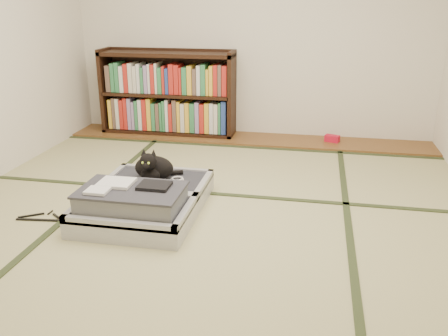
# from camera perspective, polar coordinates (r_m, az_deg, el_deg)

# --- Properties ---
(floor) EXTENTS (4.50, 4.50, 0.00)m
(floor) POSITION_cam_1_polar(r_m,az_deg,el_deg) (3.49, -1.92, -5.74)
(floor) COLOR tan
(floor) RESTS_ON ground
(wood_strip) EXTENTS (4.00, 0.50, 0.02)m
(wood_strip) POSITION_cam_1_polar(r_m,az_deg,el_deg) (5.32, 2.89, 3.55)
(wood_strip) COLOR brown
(wood_strip) RESTS_ON ground
(red_item) EXTENTS (0.17, 0.13, 0.07)m
(red_item) POSITION_cam_1_polar(r_m,az_deg,el_deg) (5.30, 12.88, 3.49)
(red_item) COLOR red
(red_item) RESTS_ON wood_strip
(room_shell) EXTENTS (4.50, 4.50, 4.50)m
(room_shell) POSITION_cam_1_polar(r_m,az_deg,el_deg) (3.14, -2.24, 19.05)
(room_shell) COLOR white
(room_shell) RESTS_ON ground
(tatami_borders) EXTENTS (4.00, 4.50, 0.01)m
(tatami_borders) POSITION_cam_1_polar(r_m,az_deg,el_deg) (3.92, -0.31, -2.62)
(tatami_borders) COLOR #2D381E
(tatami_borders) RESTS_ON ground
(bookcase) EXTENTS (1.52, 0.35, 0.98)m
(bookcase) POSITION_cam_1_polar(r_m,az_deg,el_deg) (5.49, -6.76, 8.69)
(bookcase) COLOR black
(bookcase) RESTS_ON wood_strip
(suitcase) EXTENTS (0.80, 1.06, 0.31)m
(suitcase) POSITION_cam_1_polar(r_m,az_deg,el_deg) (3.51, -9.66, -3.85)
(suitcase) COLOR #B7B7BC
(suitcase) RESTS_ON floor
(cat) EXTENTS (0.35, 0.36, 0.29)m
(cat) POSITION_cam_1_polar(r_m,az_deg,el_deg) (3.72, -8.53, 0.03)
(cat) COLOR black
(cat) RESTS_ON suitcase
(cable_coil) EXTENTS (0.11, 0.11, 0.03)m
(cable_coil) POSITION_cam_1_polar(r_m,az_deg,el_deg) (3.72, -5.67, -1.37)
(cable_coil) COLOR white
(cable_coil) RESTS_ON suitcase
(hanger) EXTENTS (0.37, 0.19, 0.01)m
(hanger) POSITION_cam_1_polar(r_m,az_deg,el_deg) (3.67, -20.95, -5.65)
(hanger) COLOR black
(hanger) RESTS_ON floor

